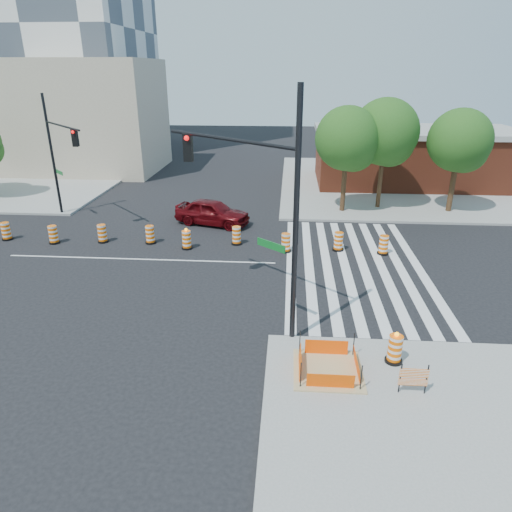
% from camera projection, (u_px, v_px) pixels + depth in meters
% --- Properties ---
extents(ground, '(120.00, 120.00, 0.00)m').
position_uv_depth(ground, '(140.00, 259.00, 23.63)').
color(ground, black).
rests_on(ground, ground).
extents(sidewalk_ne, '(22.00, 22.00, 0.15)m').
position_uv_depth(sidewalk_ne, '(411.00, 183.00, 38.97)').
color(sidewalk_ne, gray).
rests_on(sidewalk_ne, ground).
extents(sidewalk_nw, '(22.00, 22.00, 0.15)m').
position_uv_depth(sidewalk_nw, '(7.00, 177.00, 41.43)').
color(sidewalk_nw, gray).
rests_on(sidewalk_nw, ground).
extents(crosswalk_east, '(6.75, 13.50, 0.01)m').
position_uv_depth(crosswalk_east, '(354.00, 265.00, 22.88)').
color(crosswalk_east, silver).
rests_on(crosswalk_east, ground).
extents(lane_centerline, '(14.00, 0.12, 0.01)m').
position_uv_depth(lane_centerline, '(140.00, 259.00, 23.62)').
color(lane_centerline, silver).
rests_on(lane_centerline, ground).
extents(excavation_pit, '(2.20, 2.20, 0.90)m').
position_uv_depth(excavation_pit, '(328.00, 369.00, 14.63)').
color(excavation_pit, tan).
rests_on(excavation_pit, ground).
extents(brick_storefront, '(16.50, 8.50, 4.60)m').
position_uv_depth(brick_storefront, '(415.00, 157.00, 38.12)').
color(brick_storefront, brown).
rests_on(brick_storefront, ground).
extents(beige_midrise, '(14.00, 10.00, 10.00)m').
position_uv_depth(beige_midrise, '(82.00, 116.00, 42.83)').
color(beige_midrise, tan).
rests_on(beige_midrise, ground).
extents(red_coupe, '(5.06, 3.16, 1.61)m').
position_uv_depth(red_coupe, '(212.00, 212.00, 28.64)').
color(red_coupe, '#4F060A').
rests_on(red_coupe, ground).
extents(signal_pole_se, '(5.12, 4.29, 8.64)m').
position_uv_depth(signal_pole_se, '(256.00, 189.00, 15.78)').
color(signal_pole_se, black).
rests_on(signal_pole_se, ground).
extents(signal_pole_nw, '(4.08, 4.26, 7.63)m').
position_uv_depth(signal_pole_nw, '(59.00, 147.00, 28.02)').
color(signal_pole_nw, black).
rests_on(signal_pole_nw, ground).
extents(pit_drum, '(0.58, 0.58, 1.13)m').
position_uv_depth(pit_drum, '(395.00, 350.00, 14.94)').
color(pit_drum, black).
rests_on(pit_drum, ground).
extents(barricade, '(0.85, 0.04, 1.01)m').
position_uv_depth(barricade, '(414.00, 377.00, 13.46)').
color(barricade, '#FF6505').
rests_on(barricade, ground).
extents(tree_north_c, '(4.15, 4.15, 7.05)m').
position_uv_depth(tree_north_c, '(348.00, 142.00, 29.57)').
color(tree_north_c, '#382314').
rests_on(tree_north_c, ground).
extents(tree_north_d, '(4.40, 4.40, 7.49)m').
position_uv_depth(tree_north_d, '(385.00, 136.00, 30.24)').
color(tree_north_d, '#382314').
rests_on(tree_north_d, ground).
extents(tree_north_e, '(4.07, 4.06, 6.90)m').
position_uv_depth(tree_north_e, '(460.00, 144.00, 29.53)').
color(tree_north_e, '#382314').
rests_on(tree_north_e, ground).
extents(median_drum_1, '(0.60, 0.60, 1.02)m').
position_uv_depth(median_drum_1, '(6.00, 232.00, 26.17)').
color(median_drum_1, black).
rests_on(median_drum_1, ground).
extents(median_drum_2, '(0.60, 0.60, 1.02)m').
position_uv_depth(median_drum_2, '(53.00, 235.00, 25.63)').
color(median_drum_2, black).
rests_on(median_drum_2, ground).
extents(median_drum_3, '(0.60, 0.60, 1.02)m').
position_uv_depth(median_drum_3, '(102.00, 234.00, 25.80)').
color(median_drum_3, black).
rests_on(median_drum_3, ground).
extents(median_drum_4, '(0.60, 0.60, 1.02)m').
position_uv_depth(median_drum_4, '(150.00, 235.00, 25.63)').
color(median_drum_4, black).
rests_on(median_drum_4, ground).
extents(median_drum_5, '(0.60, 0.60, 1.18)m').
position_uv_depth(median_drum_5, '(187.00, 240.00, 24.85)').
color(median_drum_5, black).
rests_on(median_drum_5, ground).
extents(median_drum_6, '(0.60, 0.60, 1.02)m').
position_uv_depth(median_drum_6, '(237.00, 236.00, 25.49)').
color(median_drum_6, black).
rests_on(median_drum_6, ground).
extents(median_drum_7, '(0.60, 0.60, 1.02)m').
position_uv_depth(median_drum_7, '(286.00, 243.00, 24.43)').
color(median_drum_7, black).
rests_on(median_drum_7, ground).
extents(median_drum_8, '(0.60, 0.60, 1.02)m').
position_uv_depth(median_drum_8, '(338.00, 242.00, 24.61)').
color(median_drum_8, black).
rests_on(median_drum_8, ground).
extents(median_drum_9, '(0.60, 0.60, 1.02)m').
position_uv_depth(median_drum_9, '(383.00, 246.00, 24.11)').
color(median_drum_9, black).
rests_on(median_drum_9, ground).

